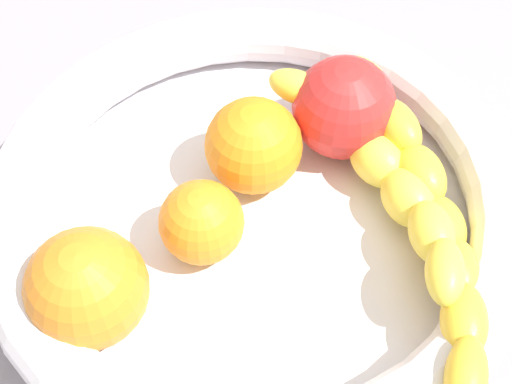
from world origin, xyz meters
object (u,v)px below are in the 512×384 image
Objects in this scene: orange_mid_left at (201,222)px; banana_draped_right at (430,219)px; banana_draped_left at (384,175)px; orange_mid_right at (254,146)px; fruit_bowl at (256,209)px; tomato_red at (344,108)px; orange_front at (87,288)px.

banana_draped_right is at bearing 31.47° from orange_mid_left.
orange_mid_right is (-7.89, -2.17, 0.09)cm from banana_draped_left.
banana_draped_left is at bearing 15.41° from orange_mid_right.
orange_mid_left reaches higher than fruit_bowl.
tomato_red reaches higher than orange_mid_right.
orange_front is at bearing -123.47° from banana_draped_left.
banana_draped_right is at bearing 21.20° from fruit_bowl.
tomato_red is at bearing 143.73° from banana_draped_left.
orange_mid_right is (-0.18, 6.13, 0.52)cm from orange_mid_left.
fruit_bowl is at bearing 67.55° from orange_front.
banana_draped_right is 11.54cm from orange_mid_right.
orange_front reaches higher than fruit_bowl.
banana_draped_right reaches higher than orange_mid_left.
tomato_red reaches higher than fruit_bowl.
banana_draped_left is 5.55cm from tomato_red.
orange_mid_left is at bearing -118.69° from fruit_bowl.
orange_front is 7.70cm from orange_mid_left.
orange_mid_left is 0.83× the size of orange_mid_right.
fruit_bowl is 6.54× the size of orange_mid_left.
orange_front is at bearing -134.45° from banana_draped_right.
banana_draped_right is 2.93× the size of orange_front.
banana_draped_left reaches higher than orange_mid_left.
tomato_red is at bearing 57.89° from orange_mid_right.
orange_front is at bearing -100.08° from orange_mid_right.
banana_draped_left is 18.61cm from orange_front.
orange_front is at bearing -107.13° from tomato_red.
fruit_bowl is 4.96× the size of tomato_red.
orange_mid_right is at bearing 123.75° from fruit_bowl.
orange_mid_right is at bearing -122.11° from tomato_red.
orange_mid_right reaches higher than fruit_bowl.
banana_draped_right is 3.92× the size of orange_mid_left.
fruit_bowl is 10.39cm from banana_draped_right.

